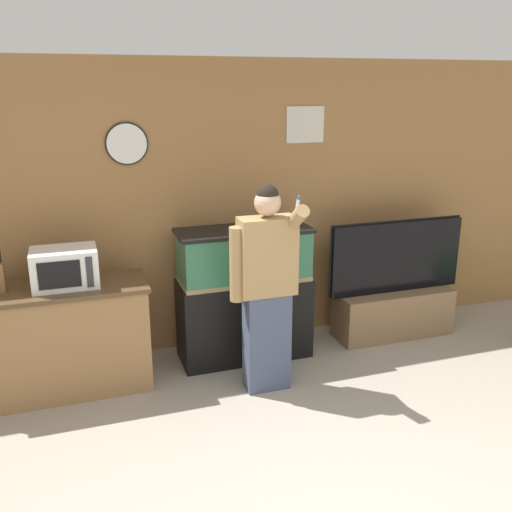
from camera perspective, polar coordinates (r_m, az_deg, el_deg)
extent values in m
cube|color=olive|center=(5.22, -2.76, 4.90)|extent=(10.00, 0.06, 2.60)
cube|color=beige|center=(5.32, 4.94, 12.96)|extent=(0.36, 0.02, 0.32)
cylinder|color=white|center=(4.92, -12.80, 10.90)|extent=(0.33, 0.03, 0.33)
cylinder|color=black|center=(4.92, -12.81, 10.90)|extent=(0.35, 0.01, 0.35)
cube|color=olive|center=(4.82, -18.88, -8.08)|extent=(1.34, 0.52, 0.85)
cube|color=#513A24|center=(4.65, -19.39, -3.15)|extent=(1.38, 0.56, 0.03)
cube|color=white|center=(4.61, -18.59, -1.09)|extent=(0.49, 0.35, 0.30)
cube|color=black|center=(4.44, -19.06, -1.81)|extent=(0.30, 0.01, 0.21)
cube|color=#2D2D33|center=(4.44, -16.29, -1.55)|extent=(0.05, 0.01, 0.24)
cylinder|color=black|center=(4.67, -24.25, 0.11)|extent=(0.02, 0.02, 0.10)
cube|color=black|center=(5.14, -1.18, -6.25)|extent=(1.16, 0.47, 0.73)
cube|color=#937F5B|center=(5.00, -1.21, -2.20)|extent=(1.12, 0.45, 0.04)
cube|color=#2D6B4C|center=(4.93, -1.22, 0.12)|extent=(1.11, 0.45, 0.44)
cube|color=black|center=(4.88, -1.24, 2.55)|extent=(1.16, 0.47, 0.03)
cube|color=brown|center=(5.77, 13.51, -5.52)|extent=(1.15, 0.40, 0.46)
cube|color=black|center=(5.59, 13.90, -0.11)|extent=(1.36, 0.05, 0.68)
cube|color=black|center=(5.61, 13.75, -0.03)|extent=(1.39, 0.01, 0.71)
cube|color=#424C66|center=(4.61, 1.08, -8.50)|extent=(0.35, 0.20, 0.81)
cube|color=#A37F51|center=(4.35, 1.13, -0.02)|extent=(0.44, 0.21, 0.61)
sphere|color=tan|center=(4.25, 1.16, 5.35)|extent=(0.20, 0.20, 0.20)
sphere|color=black|center=(4.24, 1.17, 6.09)|extent=(0.17, 0.17, 0.17)
cylinder|color=#A37F51|center=(4.29, -1.92, -0.85)|extent=(0.11, 0.11, 0.58)
cylinder|color=#A37F51|center=(4.22, 4.01, 3.69)|extent=(0.10, 0.32, 0.27)
cylinder|color=white|center=(4.18, 4.15, 4.96)|extent=(0.02, 0.06, 0.11)
cylinder|color=#2856B2|center=(4.15, 4.27, 5.71)|extent=(0.02, 0.03, 0.05)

